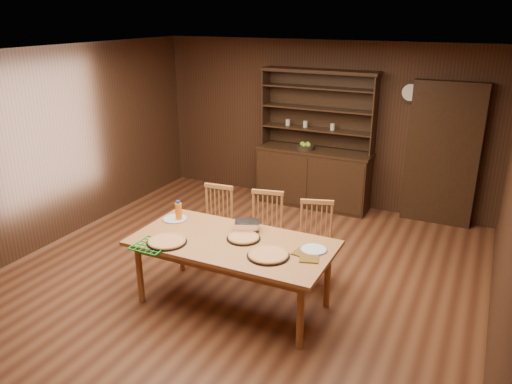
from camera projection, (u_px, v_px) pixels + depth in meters
The scene contains 20 objects.
floor at pixel (234, 281), 5.91m from camera, with size 6.00×6.00×0.00m, color brown.
room_shell at pixel (232, 152), 5.37m from camera, with size 6.00×6.00×6.00m.
china_hutch at pixel (314, 170), 8.04m from camera, with size 1.84×0.52×2.17m.
doorway at pixel (443, 154), 7.23m from camera, with size 1.00×0.18×2.10m, color black.
wall_clock at pixel (411, 92), 7.21m from camera, with size 0.30×0.05×0.30m.
dining_table at pixel (232, 247), 5.22m from camera, with size 2.10×1.05×0.75m.
chair_left at pixel (216, 222), 6.26m from camera, with size 0.43×0.42×0.98m.
chair_center at pixel (266, 230), 6.01m from camera, with size 0.48×0.47×1.00m.
chair_right at pixel (315, 240), 5.76m from camera, with size 0.50×0.49×0.98m.
pizza_left at pixel (167, 241), 5.15m from camera, with size 0.42×0.42×0.04m.
pizza_right at pixel (268, 255), 4.87m from camera, with size 0.42×0.42×0.04m.
pizza_center at pixel (244, 238), 5.24m from camera, with size 0.36×0.36×0.04m.
cooling_rack at pixel (151, 245), 5.09m from camera, with size 0.33×0.33×0.02m, color #0CA224, non-canonical shape.
plate_left at pixel (175, 219), 5.73m from camera, with size 0.29×0.29×0.02m.
plate_right at pixel (314, 249), 5.00m from camera, with size 0.27×0.27×0.02m.
foil_dish at pixel (247, 226), 5.44m from camera, with size 0.27×0.19×0.11m, color silver.
juice_bottle at pixel (179, 211), 5.68m from camera, with size 0.08×0.08×0.24m.
pot_holder_a at pixel (309, 258), 4.82m from camera, with size 0.18×0.18×0.01m, color #AA1F13.
pot_holder_b at pixel (303, 253), 4.93m from camera, with size 0.18×0.18×0.01m, color #AA1F13.
fruit_bowl at pixel (305, 147), 7.90m from camera, with size 0.29×0.29×0.12m.
Camera 1 is at (2.50, -4.56, 3.01)m, focal length 35.00 mm.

